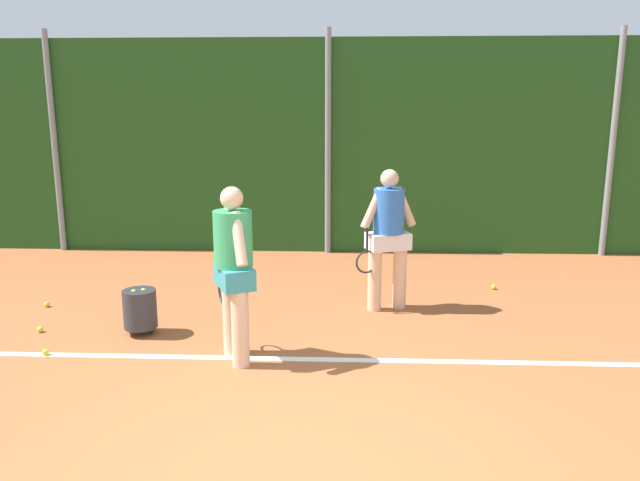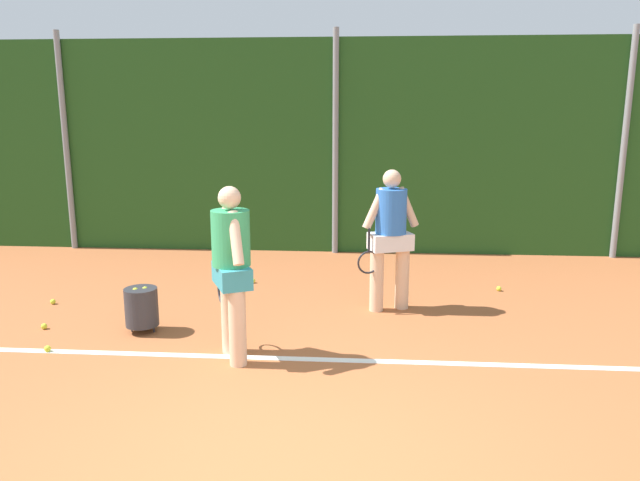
# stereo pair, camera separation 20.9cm
# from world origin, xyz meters

# --- Properties ---
(ground_plane) EXTENTS (26.47, 26.47, 0.00)m
(ground_plane) POSITION_xyz_m (0.00, 1.98, 0.00)
(ground_plane) COLOR #A85B33
(hedge_fence_backdrop) EXTENTS (16.01, 0.25, 3.54)m
(hedge_fence_backdrop) POSITION_xyz_m (0.00, 6.74, 1.77)
(hedge_fence_backdrop) COLOR #23511E
(hedge_fence_backdrop) RESTS_ON ground_plane
(fence_post_left) EXTENTS (0.10, 0.10, 3.68)m
(fence_post_left) POSITION_xyz_m (-4.62, 6.57, 1.84)
(fence_post_left) COLOR gray
(fence_post_left) RESTS_ON ground_plane
(fence_post_center) EXTENTS (0.10, 0.10, 3.68)m
(fence_post_center) POSITION_xyz_m (0.00, 6.57, 1.84)
(fence_post_center) COLOR gray
(fence_post_center) RESTS_ON ground_plane
(fence_post_right) EXTENTS (0.10, 0.10, 3.68)m
(fence_post_right) POSITION_xyz_m (4.62, 6.57, 1.84)
(fence_post_right) COLOR gray
(fence_post_right) RESTS_ON ground_plane
(court_baseline_paint) EXTENTS (11.70, 0.10, 0.01)m
(court_baseline_paint) POSITION_xyz_m (0.00, 2.00, 0.00)
(court_baseline_paint) COLOR white
(court_baseline_paint) RESTS_ON ground_plane
(player_foreground_near) EXTENTS (0.48, 0.71, 1.71)m
(player_foreground_near) POSITION_xyz_m (-0.76, 1.98, 0.96)
(player_foreground_near) COLOR beige
(player_foreground_near) RESTS_ON ground_plane
(player_midcourt) EXTENTS (0.74, 0.45, 1.72)m
(player_midcourt) POSITION_xyz_m (0.81, 3.60, 0.96)
(player_midcourt) COLOR beige
(player_midcourt) RESTS_ON ground_plane
(ball_hopper) EXTENTS (0.36, 0.36, 0.51)m
(ball_hopper) POSITION_xyz_m (-1.92, 2.62, 0.29)
(ball_hopper) COLOR #2D2D33
(ball_hopper) RESTS_ON ground_plane
(tennis_ball_0) EXTENTS (0.07, 0.07, 0.07)m
(tennis_ball_0) POSITION_xyz_m (-2.69, 1.99, 0.03)
(tennis_ball_0) COLOR #CCDB33
(tennis_ball_0) RESTS_ON ground_plane
(tennis_ball_1) EXTENTS (0.07, 0.07, 0.07)m
(tennis_ball_1) POSITION_xyz_m (-3.06, 2.61, 0.03)
(tennis_ball_1) COLOR #CCDB33
(tennis_ball_1) RESTS_ON ground_plane
(tennis_ball_2) EXTENTS (0.07, 0.07, 0.07)m
(tennis_ball_2) POSITION_xyz_m (-3.41, 3.48, 0.03)
(tennis_ball_2) COLOR #CCDB33
(tennis_ball_2) RESTS_ON ground_plane
(tennis_ball_3) EXTENTS (0.07, 0.07, 0.07)m
(tennis_ball_3) POSITION_xyz_m (2.33, 4.48, 0.03)
(tennis_ball_3) COLOR #CCDB33
(tennis_ball_3) RESTS_ON ground_plane
(tennis_ball_4) EXTENTS (0.07, 0.07, 0.07)m
(tennis_ball_4) POSITION_xyz_m (-1.06, 4.61, 0.03)
(tennis_ball_4) COLOR #CCDB33
(tennis_ball_4) RESTS_ON ground_plane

